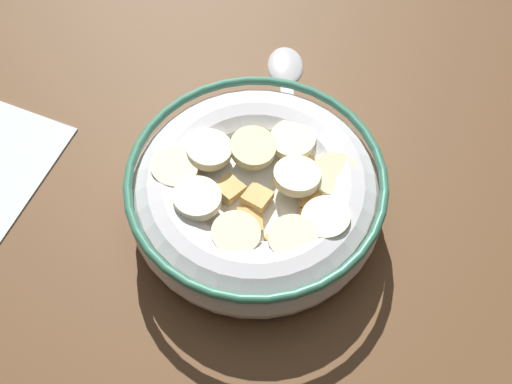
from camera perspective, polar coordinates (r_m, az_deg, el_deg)
The scene contains 3 objects.
ground_plane at distance 49.45cm, azimuth -0.00°, elevation -2.39°, with size 106.79×106.79×2.00cm, color brown.
cereal_bowl at distance 46.22cm, azimuth 0.01°, elevation -0.21°, with size 17.21×17.21×5.32cm.
spoon at distance 54.73cm, azimuth 2.58°, elevation 8.66°, with size 15.78×3.10×0.80cm.
Camera 1 is at (23.63, -1.90, 42.40)cm, focal length 48.42 mm.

